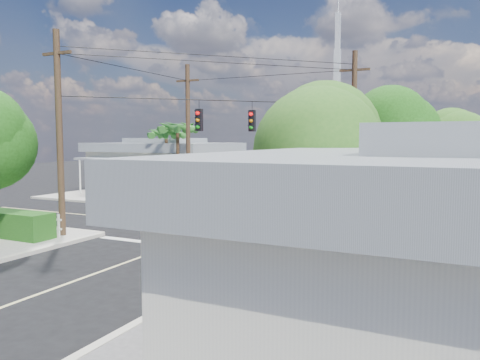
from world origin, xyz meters
The scene contains 16 objects.
ground centered at (0.00, 0.00, 0.00)m, with size 120.00×120.00×0.00m, color black.
sidewalk_ne centered at (10.88, 10.88, 0.07)m, with size 14.12×14.12×0.14m.
sidewalk_nw centered at (-10.88, 10.88, 0.07)m, with size 14.12×14.12×0.14m.
road_markings centered at (0.00, -1.47, 0.01)m, with size 32.00×32.00×0.01m.
building_nw centered at (-12.00, 12.46, 2.22)m, with size 10.80×10.20×4.30m.
radio_tower centered at (0.50, 20.00, 5.64)m, with size 0.80×0.80×17.00m.
tree_ne_front centered at (7.21, 6.76, 4.77)m, with size 4.21×4.14×6.66m.
tree_ne_back centered at (9.81, 8.96, 4.19)m, with size 3.77×3.66×5.82m.
tree_se centered at (7.01, -7.24, 4.04)m, with size 3.67×3.54×5.62m.
palm_nw_front centered at (-7.50, 7.50, 5.04)m, with size 3.01×3.08×5.59m.
palm_nw_back centered at (-9.50, 9.00, 4.67)m, with size 3.01×3.08×5.19m.
utility_poles centered at (-1.58, 1.60, 4.67)m, with size 12.00×10.68×9.00m.
picket_fence centered at (-7.80, -5.60, 0.68)m, with size 5.94×0.06×1.00m.
vending_boxes centered at (6.50, 6.20, 0.69)m, with size 1.90×0.50×1.10m.
delivery_truck centered at (-0.10, -0.18, 1.67)m, with size 4.89×7.86×3.29m.
parked_car centered at (11.04, 2.08, 0.71)m, with size 2.36×5.12×1.42m, color silver.
Camera 1 is at (10.68, -20.07, 4.35)m, focal length 35.00 mm.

